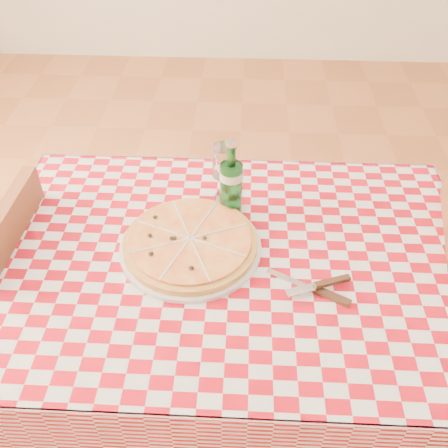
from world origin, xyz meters
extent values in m
plane|color=#9E5A33|center=(0.00, 0.00, 0.00)|extent=(6.00, 6.00, 0.00)
cube|color=brown|center=(0.00, 0.00, 0.73)|extent=(1.20, 0.80, 0.04)
cylinder|color=brown|center=(-0.54, -0.34, 0.35)|extent=(0.06, 0.06, 0.71)
cylinder|color=brown|center=(-0.54, 0.34, 0.35)|extent=(0.06, 0.06, 0.71)
cylinder|color=brown|center=(0.54, 0.34, 0.35)|extent=(0.06, 0.06, 0.71)
cube|color=maroon|center=(0.00, 0.00, 0.75)|extent=(1.30, 0.90, 0.01)
cylinder|color=brown|center=(0.58, -0.07, 0.21)|extent=(0.03, 0.03, 0.41)
cylinder|color=brown|center=(0.65, 0.27, 0.21)|extent=(0.03, 0.03, 0.41)
cube|color=brown|center=(0.61, 0.11, 0.67)|extent=(0.12, 0.40, 0.44)
cylinder|color=brown|center=(-0.60, 0.20, 0.20)|extent=(0.03, 0.03, 0.40)
cylinder|color=brown|center=(-0.61, -0.13, 0.20)|extent=(0.03, 0.03, 0.40)
cube|color=brown|center=(-0.60, 0.04, 0.65)|extent=(0.05, 0.39, 0.43)
camera|label=1|loc=(0.03, -0.93, 1.70)|focal=40.00mm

